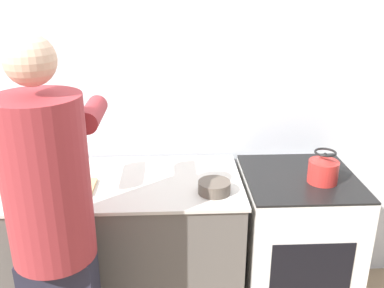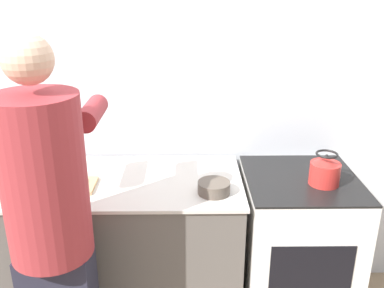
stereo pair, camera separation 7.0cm
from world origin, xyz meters
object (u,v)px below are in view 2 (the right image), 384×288
Objects in this scene: cutting_board at (67,186)px; knife at (68,182)px; oven at (295,250)px; person at (52,226)px; kettle at (325,171)px; bowl_prep at (214,188)px.

knife is (-0.00, 0.02, 0.01)m from cutting_board.
oven is 1.42m from person.
knife is at bearing 96.58° from person.
person is at bearing -83.36° from cutting_board.
oven is at bearing 141.92° from kettle.
person is 1.40m from kettle.
knife is at bearing 95.06° from cutting_board.
bowl_prep is (-0.59, -0.08, -0.05)m from kettle.
oven is 0.56m from kettle.
oven is 1.37m from knife.
cutting_board is at bearing -93.66° from knife.
bowl_prep reaches higher than cutting_board.
person is at bearing -92.14° from knife.
kettle is at bearing 19.14° from person.
kettle is (1.37, -0.02, 0.07)m from knife.
person is 10.62× the size of bowl_prep.
kettle reaches higher than cutting_board.
oven is 3.18× the size of cutting_board.
kettle is at bearing 7.41° from bowl_prep.
person reaches higher than bowl_prep.
cutting_board is 1.76× the size of bowl_prep.
person is 0.46m from cutting_board.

